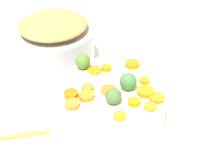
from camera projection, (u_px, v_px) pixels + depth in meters
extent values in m
cube|color=white|center=(126.00, 126.00, 0.84)|extent=(2.40, 2.40, 0.02)
cylinder|color=white|center=(112.00, 104.00, 0.81)|extent=(0.27, 0.27, 0.11)
cylinder|color=#B4B3C0|center=(56.00, 46.00, 1.03)|extent=(0.24, 0.24, 0.11)
ellipsoid|color=tan|center=(53.00, 25.00, 0.98)|extent=(0.21, 0.21, 0.04)
cylinder|color=orange|center=(72.00, 104.00, 0.73)|extent=(0.05, 0.05, 0.01)
cylinder|color=orange|center=(150.00, 107.00, 0.72)|extent=(0.04, 0.04, 0.01)
cylinder|color=orange|center=(157.00, 98.00, 0.74)|extent=(0.05, 0.05, 0.01)
cylinder|color=orange|center=(134.00, 102.00, 0.73)|extent=(0.03, 0.03, 0.01)
cylinder|color=orange|center=(145.00, 90.00, 0.76)|extent=(0.04, 0.04, 0.01)
cylinder|color=orange|center=(144.00, 80.00, 0.80)|extent=(0.03, 0.03, 0.01)
cylinder|color=orange|center=(88.00, 88.00, 0.77)|extent=(0.04, 0.04, 0.01)
cylinder|color=orange|center=(71.00, 94.00, 0.75)|extent=(0.05, 0.05, 0.01)
cylinder|color=orange|center=(106.00, 68.00, 0.83)|extent=(0.03, 0.03, 0.01)
cylinder|color=orange|center=(121.00, 116.00, 0.70)|extent=(0.03, 0.03, 0.01)
cylinder|color=orange|center=(132.00, 64.00, 0.85)|extent=(0.05, 0.05, 0.01)
cylinder|color=orange|center=(87.00, 96.00, 0.75)|extent=(0.05, 0.05, 0.01)
cylinder|color=orange|center=(94.00, 70.00, 0.83)|extent=(0.05, 0.05, 0.01)
cylinder|color=orange|center=(108.00, 90.00, 0.77)|extent=(0.05, 0.05, 0.01)
sphere|color=#447F3F|center=(129.00, 81.00, 0.77)|extent=(0.04, 0.04, 0.04)
sphere|color=#537C2E|center=(83.00, 61.00, 0.83)|extent=(0.04, 0.04, 0.04)
sphere|color=#50713C|center=(113.00, 96.00, 0.73)|extent=(0.04, 0.04, 0.04)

